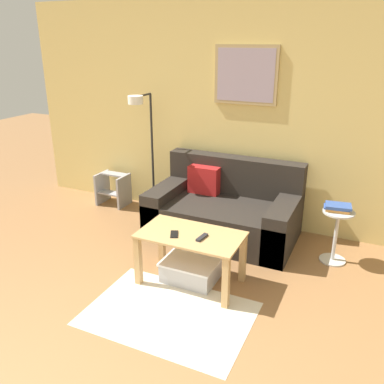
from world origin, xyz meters
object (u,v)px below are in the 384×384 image
coffee_table (191,244)px  cell_phone (174,234)px  floor_lamp (144,139)px  side_table (336,232)px  book_stack (338,207)px  remote_control (202,237)px  couch (224,211)px  step_stool (113,188)px  storage_bin (191,270)px

coffee_table → cell_phone: bearing=-149.4°
floor_lamp → coffee_table: bearing=-45.2°
side_table → book_stack: 0.25m
coffee_table → floor_lamp: bearing=134.8°
floor_lamp → remote_control: size_ratio=10.06×
coffee_table → remote_control: bearing=-16.9°
floor_lamp → remote_control: (1.28, -1.19, -0.48)m
couch → side_table: 1.22m
couch → remote_control: (0.20, -1.08, 0.22)m
floor_lamp → step_stool: 0.97m
step_stool → coffee_table: bearing=-36.0°
book_stack → side_table: bearing=-34.2°
book_stack → step_stool: bearing=173.9°
couch → step_stool: bearing=172.4°
remote_control → cell_phone: (-0.25, -0.04, -0.01)m
floor_lamp → book_stack: (2.28, -0.20, -0.41)m
storage_bin → step_stool: 2.12m
coffee_table → cell_phone: 0.18m
side_table → book_stack: size_ratio=2.00×
side_table → remote_control: 1.43m
side_table → cell_phone: size_ratio=3.88×
floor_lamp → book_stack: size_ratio=5.55×
book_stack → cell_phone: bearing=-140.4°
side_table → cell_phone: side_table is taller
coffee_table → floor_lamp: 1.74m
remote_control → step_stool: 2.30m
storage_bin → side_table: (1.16, 0.91, 0.22)m
couch → coffee_table: (0.07, -1.05, 0.11)m
step_stool → couch: bearing=-7.6°
floor_lamp → cell_phone: floor_lamp is taller
side_table → book_stack: book_stack is taller
coffee_table → book_stack: 1.49m
step_stool → storage_bin: bearing=-35.6°
floor_lamp → couch: bearing=-5.8°
coffee_table → book_stack: bearing=40.5°
remote_control → cell_phone: size_ratio=1.07×
remote_control → cell_phone: 0.25m
couch → book_stack: size_ratio=5.88×
cell_phone → storage_bin: bearing=20.4°
couch → storage_bin: size_ratio=3.16×
book_stack → remote_control: book_stack is taller
cell_phone → step_stool: 2.12m
couch → book_stack: couch is taller
couch → coffee_table: 1.05m
storage_bin → couch: bearing=92.9°
coffee_table → side_table: (1.14, 0.95, -0.06)m
storage_bin → book_stack: bearing=39.0°
coffee_table → floor_lamp: size_ratio=0.61×
remote_control → step_stool: size_ratio=0.36×
couch → cell_phone: size_ratio=11.41×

